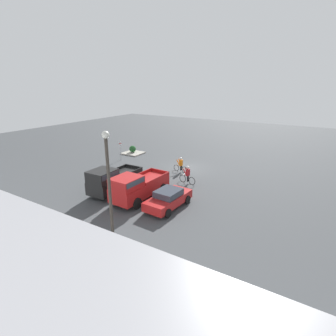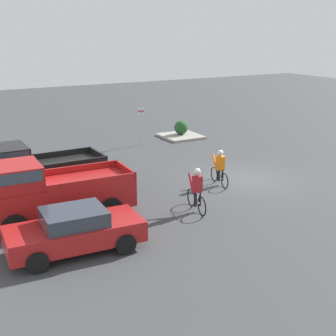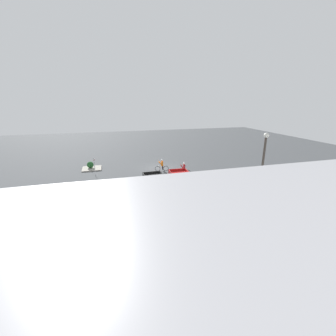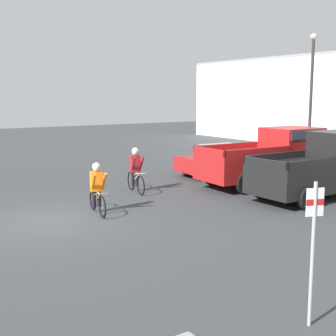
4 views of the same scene
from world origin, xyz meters
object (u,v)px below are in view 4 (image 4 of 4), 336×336
pickup_truck_1 (324,165)px  lamppost (311,88)px  sedan_0 (223,160)px  cyclist_1 (136,170)px  cyclist_0 (97,188)px  fire_lane_sign (313,240)px  pickup_truck_0 (271,156)px

pickup_truck_1 → lamppost: bearing=133.3°
sedan_0 → cyclist_1: cyclist_1 is taller
sedan_0 → lamppost: size_ratio=0.63×
cyclist_0 → fire_lane_sign: 8.57m
sedan_0 → pickup_truck_0: (2.81, 0.20, 0.49)m
lamppost → cyclist_0: bearing=-74.8°
pickup_truck_0 → pickup_truck_1: (2.78, -0.11, -0.02)m
fire_lane_sign → pickup_truck_1: bearing=127.2°
sedan_0 → pickup_truck_1: bearing=0.9°
sedan_0 → fire_lane_sign: 14.34m
pickup_truck_1 → lamppost: size_ratio=0.76×
sedan_0 → pickup_truck_1: (5.59, 0.09, 0.47)m
pickup_truck_0 → cyclist_1: size_ratio=3.07×
cyclist_0 → cyclist_1: size_ratio=0.98×
sedan_0 → cyclist_0: bearing=-67.4°
sedan_0 → cyclist_0: (3.27, -7.86, 0.10)m
fire_lane_sign → lamppost: 19.60m
fire_lane_sign → sedan_0: bearing=145.6°
pickup_truck_0 → fire_lane_sign: 12.24m
pickup_truck_0 → pickup_truck_1: 2.78m
pickup_truck_0 → lamppost: 7.97m
sedan_0 → cyclist_1: (1.09, -5.24, 0.15)m
pickup_truck_0 → pickup_truck_1: pickup_truck_1 is taller
sedan_0 → lamppost: lamppost is taller
cyclist_0 → fire_lane_sign: (8.55, -0.23, 0.61)m
pickup_truck_0 → lamppost: (-3.51, 6.56, 2.86)m
cyclist_1 → lamppost: (-1.79, 12.01, 3.19)m
lamppost → cyclist_1: bearing=-81.5°
pickup_truck_1 → cyclist_0: pickup_truck_1 is taller
cyclist_0 → lamppost: lamppost is taller
sedan_0 → fire_lane_sign: fire_lane_sign is taller
cyclist_0 → fire_lane_sign: fire_lane_sign is taller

